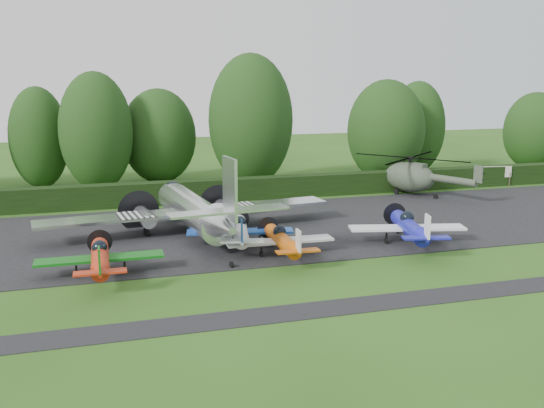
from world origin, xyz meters
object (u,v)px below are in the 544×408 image
object	(u,v)px
light_plane_orange	(282,240)
sign_board	(494,173)
helicopter	(410,174)
transport_plane	(193,210)
light_plane_white	(240,231)
light_plane_blue	(409,227)
light_plane_red	(100,258)

from	to	relation	value
light_plane_orange	sign_board	size ratio (longest dim) A/B	1.96
light_plane_orange	helicopter	bearing A→B (deg)	40.91
transport_plane	helicopter	distance (m)	24.18
transport_plane	light_plane_white	world-z (taller)	transport_plane
light_plane_orange	light_plane_blue	world-z (taller)	light_plane_blue
light_plane_red	light_plane_blue	distance (m)	19.88
light_plane_red	sign_board	bearing A→B (deg)	24.72
helicopter	sign_board	xyz separation A→B (m)	(10.51, 1.62, -0.56)
transport_plane	light_plane_white	xyz separation A→B (m)	(2.50, -3.51, -0.77)
transport_plane	light_plane_blue	size ratio (longest dim) A/B	2.59
helicopter	light_plane_white	bearing A→B (deg)	-121.84
light_plane_red	sign_board	distance (m)	43.27
light_plane_white	light_plane_blue	xyz separation A→B (m)	(10.93, -2.66, 0.12)
light_plane_white	light_plane_orange	bearing A→B (deg)	-67.71
light_plane_blue	sign_board	distance (m)	25.97
light_plane_white	helicopter	xyz separation A→B (m)	(19.69, 13.12, 0.82)
transport_plane	light_plane_orange	distance (m)	7.88
transport_plane	sign_board	distance (m)	34.58
light_plane_orange	helicopter	world-z (taller)	helicopter
light_plane_red	light_plane_orange	size ratio (longest dim) A/B	1.04
light_plane_white	helicopter	size ratio (longest dim) A/B	0.56
helicopter	light_plane_orange	bearing A→B (deg)	-113.34
light_plane_orange	transport_plane	bearing A→B (deg)	123.51
light_plane_blue	helicopter	bearing A→B (deg)	47.50
transport_plane	light_plane_orange	xyz separation A→B (m)	(4.47, -6.44, -0.80)
light_plane_red	sign_board	world-z (taller)	light_plane_red
helicopter	light_plane_red	bearing A→B (deg)	-125.03
transport_plane	light_plane_blue	distance (m)	14.79
light_plane_red	light_plane_orange	xyz separation A→B (m)	(10.90, 0.80, -0.04)
transport_plane	helicopter	bearing A→B (deg)	30.32
transport_plane	light_plane_blue	xyz separation A→B (m)	(13.42, -6.17, -0.65)
light_plane_blue	sign_board	size ratio (longest dim) A/B	2.23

